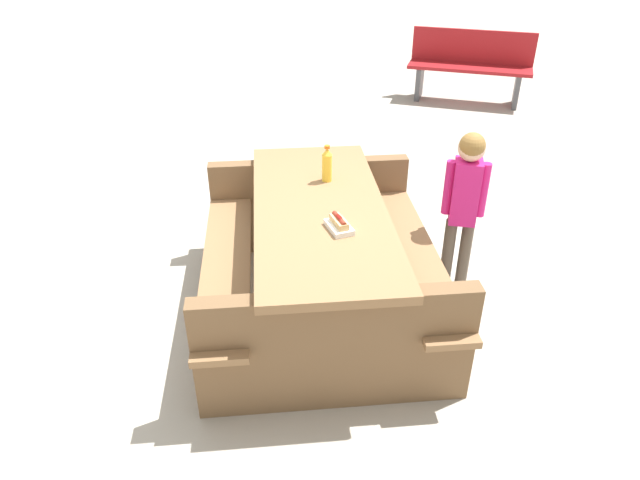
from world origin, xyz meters
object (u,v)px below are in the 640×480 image
object	(u,v)px
child_in_coat	(465,192)
park_bench_near	(470,65)
hotdog_tray	(339,225)
picnic_table	(320,251)
soda_bottle	(327,165)

from	to	relation	value
child_in_coat	park_bench_near	bearing A→B (deg)	150.34
hotdog_tray	park_bench_near	xyz separation A→B (m)	(-3.92, 2.99, -0.33)
picnic_table	park_bench_near	size ratio (longest dim) A/B	1.37
hotdog_tray	park_bench_near	size ratio (longest dim) A/B	0.13
hotdog_tray	picnic_table	bearing A→B (deg)	-174.85
hotdog_tray	park_bench_near	world-z (taller)	park_bench_near
picnic_table	park_bench_near	world-z (taller)	park_bench_near
soda_bottle	hotdog_tray	world-z (taller)	soda_bottle
hotdog_tray	park_bench_near	bearing A→B (deg)	142.70
picnic_table	hotdog_tray	xyz separation A→B (m)	(0.28, 0.03, 0.34)
picnic_table	soda_bottle	world-z (taller)	soda_bottle
hotdog_tray	child_in_coat	bearing A→B (deg)	107.91
soda_bottle	park_bench_near	distance (m)	4.40
picnic_table	hotdog_tray	distance (m)	0.44
hotdog_tray	park_bench_near	distance (m)	4.94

